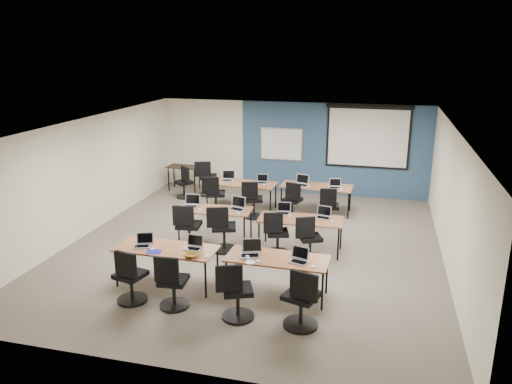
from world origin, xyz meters
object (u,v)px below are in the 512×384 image
(training_table_mid_left, at_px, (215,211))
(training_table_back_left, at_px, (242,184))
(laptop_10, at_px, (302,182))
(task_chair_7, at_px, (309,242))
(task_chair_5, at_px, (223,232))
(laptop_7, at_px, (324,215))
(utility_table, at_px, (184,169))
(spare_chair_b, at_px, (184,185))
(laptop_0, at_px, (143,243))
(laptop_8, at_px, (228,178))
(laptop_6, at_px, (283,211))
(training_table_front_left, at_px, (166,250))
(laptop_1, at_px, (194,245))
(task_chair_2, at_px, (236,296))
(task_chair_8, at_px, (215,198))
(task_chair_3, at_px, (302,303))
(task_chair_1, at_px, (172,286))
(laptop_5, at_px, (237,206))
(training_table_back_right, at_px, (316,187))
(whiteboard, at_px, (281,144))
(task_chair_6, at_px, (276,237))
(laptop_11, at_px, (335,186))
(training_table_front_right, at_px, (277,260))
(task_chair_9, at_px, (253,203))
(task_chair_4, at_px, (188,230))
(task_chair_0, at_px, (130,281))
(laptop_4, at_px, (191,203))
(laptop_9, at_px, (262,181))
(task_chair_11, at_px, (329,210))
(projector_screen, at_px, (368,133))
(task_chair_10, at_px, (292,203))
(training_table_mid_right, at_px, (301,221))
(laptop_3, at_px, (299,258))

(training_table_mid_left, bearing_deg, training_table_back_left, 86.86)
(laptop_10, bearing_deg, task_chair_7, -64.81)
(task_chair_5, xyz_separation_m, laptop_7, (2.07, 0.65, 0.36))
(utility_table, distance_m, spare_chair_b, 0.89)
(laptop_0, height_order, laptop_8, laptop_8)
(laptop_6, bearing_deg, training_table_front_left, -129.55)
(laptop_1, xyz_separation_m, task_chair_2, (1.08, -0.98, -0.37))
(training_table_back_left, distance_m, spare_chair_b, 1.97)
(task_chair_7, xyz_separation_m, task_chair_8, (-2.85, 2.35, 0.03))
(task_chair_5, bearing_deg, task_chair_3, -67.39)
(training_table_front_left, xyz_separation_m, laptop_0, (-0.44, -0.03, 0.10))
(training_table_mid_left, height_order, task_chair_1, task_chair_1)
(laptop_5, bearing_deg, laptop_1, -76.85)
(training_table_back_right, bearing_deg, laptop_8, -176.55)
(training_table_back_left, relative_size, task_chair_5, 1.79)
(whiteboard, xyz_separation_m, laptop_1, (-0.29, -6.47, -0.66))
(training_table_back_right, xyz_separation_m, task_chair_5, (-1.58, -3.12, -0.25))
(laptop_6, xyz_separation_m, task_chair_8, (-2.17, 1.65, -0.36))
(training_table_front_left, bearing_deg, training_table_mid_left, 87.83)
(training_table_front_left, bearing_deg, task_chair_6, 48.85)
(task_chair_1, xyz_separation_m, laptop_11, (2.13, 5.58, 0.38))
(training_table_front_right, xyz_separation_m, task_chair_9, (-1.47, 3.91, -0.27))
(task_chair_2, relative_size, task_chair_4, 0.97)
(laptop_10, bearing_deg, task_chair_0, -96.70)
(training_table_back_left, distance_m, utility_table, 2.57)
(laptop_4, bearing_deg, laptop_9, 57.33)
(training_table_front_left, xyz_separation_m, task_chair_9, (0.59, 3.98, -0.28))
(whiteboard, bearing_deg, task_chair_11, -56.48)
(training_table_front_right, distance_m, laptop_7, 2.37)
(training_table_back_left, relative_size, laptop_11, 6.20)
(task_chair_2, distance_m, laptop_7, 3.42)
(projector_screen, distance_m, laptop_5, 4.99)
(laptop_6, distance_m, laptop_9, 2.55)
(projector_screen, bearing_deg, spare_chair_b, -164.78)
(task_chair_2, height_order, task_chair_10, task_chair_2)
(training_table_mid_right, distance_m, spare_chair_b, 4.93)
(laptop_3, xyz_separation_m, task_chair_11, (0.09, 3.91, -0.39))
(laptop_0, bearing_deg, laptop_4, 72.10)
(training_table_mid_right, bearing_deg, task_chair_4, -170.33)
(laptop_10, bearing_deg, training_table_front_left, -96.31)
(training_table_front_left, height_order, task_chair_11, task_chair_11)
(training_table_front_right, relative_size, laptop_5, 4.99)
(task_chair_0, relative_size, spare_chair_b, 1.04)
(training_table_front_left, bearing_deg, utility_table, 110.47)
(laptop_3, relative_size, laptop_9, 1.05)
(laptop_4, bearing_deg, task_chair_9, 48.39)
(projector_screen, relative_size, laptop_0, 7.87)
(task_chair_9, bearing_deg, training_table_mid_right, -64.36)
(whiteboard, distance_m, task_chair_9, 2.80)
(task_chair_9, bearing_deg, training_table_front_left, -113.22)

